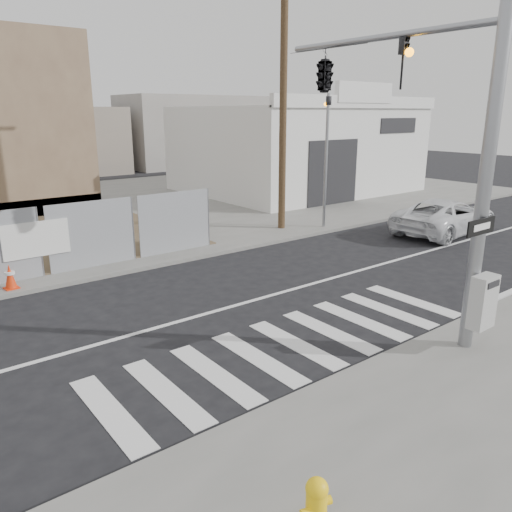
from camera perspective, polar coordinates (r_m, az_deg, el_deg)
ground at (r=12.32m, az=-3.36°, el=-5.96°), size 100.00×100.00×0.00m
sidewalk_far at (r=24.73m, az=-22.21°, el=4.28°), size 50.00×20.00×0.12m
signal_pole at (r=11.59m, az=13.03°, el=16.49°), size 0.96×5.87×7.00m
far_signal_pole at (r=20.17m, az=8.08°, el=12.71°), size 0.16×0.20×5.60m
concrete_wall_right at (r=24.29m, az=-24.26°, el=11.80°), size 5.50×1.30×8.00m
auto_shop at (r=30.39m, az=4.55°, el=12.13°), size 12.00×10.20×5.95m
utility_pole_right at (r=19.77m, az=3.14°, el=17.78°), size 1.60×0.28×10.00m
fire_hydrant at (r=6.17m, az=6.90°, el=-26.47°), size 0.47×0.47×0.70m
suv at (r=21.01m, az=20.81°, el=4.27°), size 5.08×2.59×1.38m
traffic_cone_d at (r=14.69m, az=-26.30°, el=-2.14°), size 0.38×0.38×0.67m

